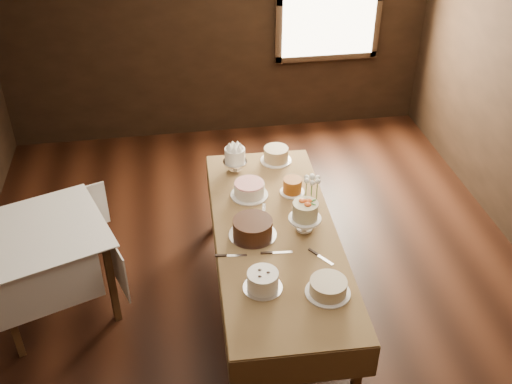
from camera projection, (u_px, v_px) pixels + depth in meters
The scene contains 20 objects.
floor at pixel (260, 295), 5.19m from camera, with size 5.00×6.00×0.01m, color black.
wall_back at pixel (217, 22), 6.83m from camera, with size 5.00×0.02×2.80m, color black.
window at pixel (330, 0), 6.84m from camera, with size 1.10×0.05×1.30m, color #FFEABF.
display_table at pixel (276, 238), 4.74m from camera, with size 1.03×2.46×0.75m.
side_table at pixel (43, 240), 4.69m from camera, with size 1.22×1.22×0.81m.
cake_meringue at pixel (235, 160), 5.39m from camera, with size 0.22×0.22×0.24m.
cake_speckled at pixel (276, 155), 5.55m from camera, with size 0.31×0.31×0.14m.
cake_lattice at pixel (249, 190), 5.09m from camera, with size 0.36×0.36×0.12m.
cake_caramel at pixel (292, 186), 5.12m from camera, with size 0.21×0.21×0.14m.
cake_chocolate at pixel (253, 228), 4.64m from camera, with size 0.37×0.37×0.14m.
cake_flowers at pixel (305, 218), 4.67m from camera, with size 0.27×0.27×0.26m.
cake_swirl at pixel (263, 281), 4.15m from camera, with size 0.31×0.31×0.14m.
cake_cream at pixel (328, 288), 4.12m from camera, with size 0.33×0.33×0.11m.
cake_server_a at pixel (282, 252), 4.50m from camera, with size 0.24×0.03×0.01m, color silver.
cake_server_b at pixel (325, 260), 4.43m from camera, with size 0.24×0.03×0.01m, color silver.
cake_server_c at pixel (264, 209), 4.96m from camera, with size 0.24×0.03×0.01m, color silver.
cake_server_d at pixel (303, 210), 4.95m from camera, with size 0.24×0.03×0.01m, color silver.
cake_server_e at pixel (237, 255), 4.47m from camera, with size 0.24×0.03×0.01m, color silver.
flower_vase at pixel (311, 205), 4.90m from camera, with size 0.13×0.13×0.13m, color #2D2823.
flower_bouquet at pixel (312, 186), 4.79m from camera, with size 0.14×0.14×0.20m, color white, non-canonical shape.
Camera 1 is at (-0.63, -3.71, 3.69)m, focal length 42.19 mm.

